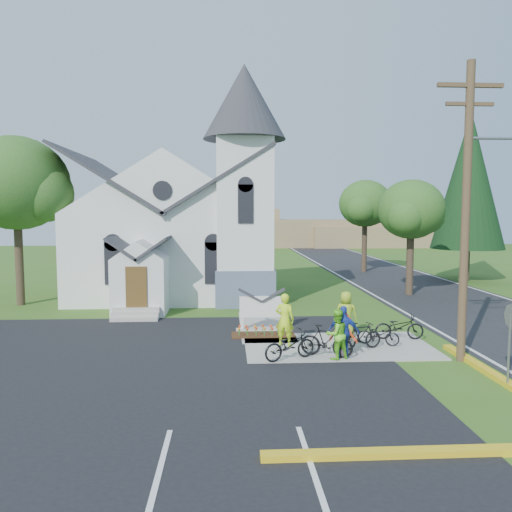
{
  "coord_description": "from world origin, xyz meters",
  "views": [
    {
      "loc": [
        -2.65,
        -17.75,
        5.06
      ],
      "look_at": [
        -1.34,
        5.0,
        3.07
      ],
      "focal_mm": 35.0,
      "sensor_mm": 36.0,
      "label": 1
    }
  ],
  "objects": [
    {
      "name": "bike_4",
      "position": [
        4.13,
        1.29,
        0.55
      ],
      "size": [
        1.96,
        0.83,
        1.0
      ],
      "primitive_type": "imported",
      "rotation": [
        0.0,
        0.0,
        1.48
      ],
      "color": "black",
      "rests_on": "sidewalk"
    },
    {
      "name": "church",
      "position": [
        -5.48,
        12.48,
        5.25
      ],
      "size": [
        12.35,
        12.0,
        13.0
      ],
      "color": "silver",
      "rests_on": "ground"
    },
    {
      "name": "ground",
      "position": [
        0.0,
        0.0,
        0.0
      ],
      "size": [
        120.0,
        120.0,
        0.0
      ],
      "primitive_type": "plane",
      "color": "#35611B",
      "rests_on": "ground"
    },
    {
      "name": "parking_lot",
      "position": [
        -7.0,
        -2.0,
        0.01
      ],
      "size": [
        20.0,
        16.0,
        0.02
      ],
      "primitive_type": "cube",
      "color": "black",
      "rests_on": "ground"
    },
    {
      "name": "church_sign",
      "position": [
        -1.2,
        3.2,
        1.03
      ],
      "size": [
        2.2,
        0.4,
        1.7
      ],
      "color": "gray",
      "rests_on": "ground"
    },
    {
      "name": "tree_road_mid",
      "position": [
        9.0,
        24.0,
        5.78
      ],
      "size": [
        4.4,
        4.4,
        7.8
      ],
      "color": "#36281D",
      "rests_on": "ground"
    },
    {
      "name": "cyclist_2",
      "position": [
        1.34,
        -1.09,
        0.95
      ],
      "size": [
        1.15,
        0.76,
        1.81
      ],
      "primitive_type": "imported",
      "rotation": [
        0.0,
        0.0,
        2.81
      ],
      "color": "#223FAD",
      "rests_on": "sidewalk"
    },
    {
      "name": "bike_0",
      "position": [
        -0.55,
        -1.2,
        0.56
      ],
      "size": [
        2.04,
        1.4,
        1.02
      ],
      "primitive_type": "imported",
      "rotation": [
        0.0,
        0.0,
        1.99
      ],
      "color": "black",
      "rests_on": "sidewalk"
    },
    {
      "name": "flower_bed",
      "position": [
        -1.2,
        2.3,
        0.04
      ],
      "size": [
        2.6,
        1.1,
        0.07
      ],
      "primitive_type": "cube",
      "color": "#351A0E",
      "rests_on": "ground"
    },
    {
      "name": "cyclist_4",
      "position": [
        2.09,
        1.72,
        0.99
      ],
      "size": [
        1.08,
        0.91,
        1.87
      ],
      "primitive_type": "imported",
      "rotation": [
        0.0,
        0.0,
        2.73
      ],
      "color": "#93B121",
      "rests_on": "sidewalk"
    },
    {
      "name": "bike_1",
      "position": [
        0.78,
        -0.9,
        0.61
      ],
      "size": [
        1.91,
        1.2,
        1.11
      ],
      "primitive_type": "imported",
      "rotation": [
        0.0,
        0.0,
        1.17
      ],
      "color": "black",
      "rests_on": "sidewalk"
    },
    {
      "name": "tree_road_near",
      "position": [
        8.5,
        12.0,
        5.21
      ],
      "size": [
        4.0,
        4.0,
        7.05
      ],
      "color": "#36281D",
      "rests_on": "ground"
    },
    {
      "name": "sidewalk",
      "position": [
        1.5,
        0.5,
        0.03
      ],
      "size": [
        7.0,
        4.0,
        0.05
      ],
      "primitive_type": "cube",
      "color": "gray",
      "rests_on": "ground"
    },
    {
      "name": "cyclist_0",
      "position": [
        -0.5,
        0.67,
        1.04
      ],
      "size": [
        0.84,
        0.7,
        1.98
      ],
      "primitive_type": "imported",
      "rotation": [
        0.0,
        0.0,
        2.78
      ],
      "color": "#BEED1B",
      "rests_on": "sidewalk"
    },
    {
      "name": "cyclist_3",
      "position": [
        1.36,
        -0.92,
        0.82
      ],
      "size": [
        1.14,
        0.93,
        1.54
      ],
      "primitive_type": "imported",
      "rotation": [
        0.0,
        0.0,
        2.72
      ],
      "color": "#FF481C",
      "rests_on": "sidewalk"
    },
    {
      "name": "tree_lot_corner",
      "position": [
        -14.0,
        10.0,
        6.6
      ],
      "size": [
        5.6,
        5.6,
        9.15
      ],
      "color": "#36281D",
      "rests_on": "ground"
    },
    {
      "name": "utility_pole",
      "position": [
        5.36,
        -1.5,
        5.4
      ],
      "size": [
        3.45,
        0.28,
        10.0
      ],
      "color": "#4A3725",
      "rests_on": "ground"
    },
    {
      "name": "bike_3",
      "position": [
        2.22,
        -0.06,
        0.55
      ],
      "size": [
        1.74,
        0.9,
        1.01
      ],
      "primitive_type": "imported",
      "rotation": [
        0.0,
        0.0,
        1.84
      ],
      "color": "black",
      "rests_on": "sidewalk"
    },
    {
      "name": "bike_2",
      "position": [
        3.05,
        0.5,
        0.46
      ],
      "size": [
        1.64,
        1.12,
        0.81
      ],
      "primitive_type": "imported",
      "rotation": [
        0.0,
        0.0,
        1.15
      ],
      "color": "black",
      "rests_on": "sidewalk"
    },
    {
      "name": "road",
      "position": [
        10.0,
        15.0,
        0.01
      ],
      "size": [
        8.0,
        90.0,
        0.02
      ],
      "primitive_type": "cube",
      "color": "black",
      "rests_on": "ground"
    },
    {
      "name": "distant_hills",
      "position": [
        3.36,
        56.33,
        2.17
      ],
      "size": [
        61.0,
        10.0,
        5.6
      ],
      "color": "olive",
      "rests_on": "ground"
    },
    {
      "name": "stop_sign",
      "position": [
        5.43,
        -4.2,
        1.78
      ],
      "size": [
        0.11,
        0.76,
        2.48
      ],
      "color": "gray",
      "rests_on": "ground"
    },
    {
      "name": "cyclist_1",
      "position": [
        1.06,
        -1.2,
        0.91
      ],
      "size": [
        1.02,
        0.93,
        1.72
      ],
      "primitive_type": "imported",
      "rotation": [
        0.0,
        0.0,
        3.54
      ],
      "color": "#6DDC29",
      "rests_on": "sidewalk"
    },
    {
      "name": "conifer",
      "position": [
        15.0,
        18.0,
        7.39
      ],
      "size": [
        5.2,
        5.2,
        12.4
      ],
      "color": "#36281D",
      "rests_on": "ground"
    }
  ]
}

